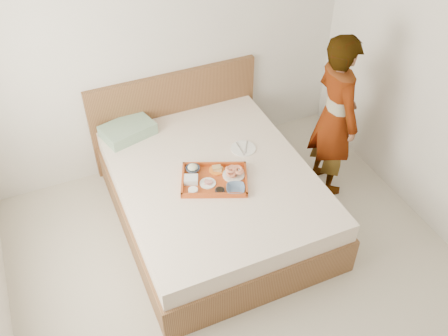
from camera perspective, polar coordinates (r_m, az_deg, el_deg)
ground at (r=3.97m, az=4.07°, el=-15.48°), size 3.50×4.00×0.01m
wall_back at (r=4.50m, az=-6.99°, el=14.52°), size 3.50×0.01×2.60m
bed at (r=4.35m, az=-1.13°, el=-3.18°), size 1.65×2.00×0.53m
headboard at (r=4.91m, az=-5.57°, el=5.90°), size 1.65×0.06×0.95m
pillow at (r=4.61m, az=-10.92°, el=4.27°), size 0.51×0.41×0.11m
tray at (r=4.07m, az=-1.11°, el=-1.32°), size 0.64×0.56×0.05m
prawn_plate at (r=4.12m, az=1.11°, el=-0.79°), size 0.24×0.24×0.01m
navy_bowl_big at (r=3.98m, az=1.33°, el=-2.39°), size 0.20×0.20×0.04m
sauce_dish at (r=3.97m, az=-0.48°, el=-2.64°), size 0.10×0.10×0.03m
meat_plate at (r=4.05m, az=-1.86°, el=-1.75°), size 0.17×0.17×0.01m
bread_plate at (r=4.16m, az=-0.84°, el=-0.23°), size 0.17×0.17×0.01m
salad_bowl at (r=4.16m, az=-3.57°, el=-0.12°), size 0.15×0.15×0.04m
plastic_tub at (r=4.06m, az=-3.77°, el=-1.33°), size 0.14×0.13×0.05m
cheese_round at (r=3.98m, az=-3.55°, el=-2.58°), size 0.10×0.10×0.03m
dinner_plate at (r=4.40m, az=2.22°, el=2.24°), size 0.28×0.28×0.01m
person at (r=4.47m, az=12.54°, el=5.73°), size 0.40×0.58×1.55m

